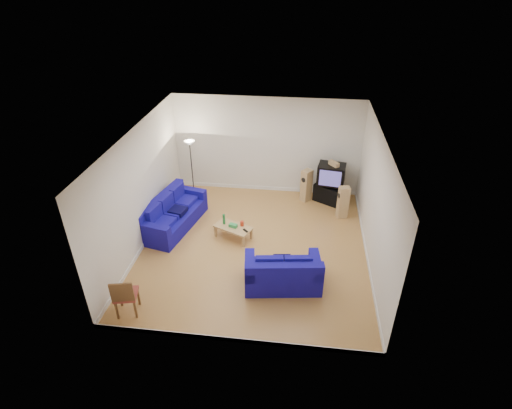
# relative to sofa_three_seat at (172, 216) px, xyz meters

# --- Properties ---
(room) EXTENTS (6.01, 6.51, 3.21)m
(room) POSITION_rel_sofa_three_seat_xyz_m (2.51, -0.71, 1.20)
(room) COLOR #97632E
(room) RESTS_ON ground
(sofa_three_seat) EXTENTS (1.52, 2.54, 0.92)m
(sofa_three_seat) POSITION_rel_sofa_three_seat_xyz_m (0.00, 0.00, 0.00)
(sofa_three_seat) COLOR navy
(sofa_three_seat) RESTS_ON ground
(sofa_loveseat) EXTENTS (1.90, 1.23, 0.89)m
(sofa_loveseat) POSITION_rel_sofa_three_seat_xyz_m (3.38, -2.15, -0.00)
(sofa_loveseat) COLOR navy
(sofa_loveseat) RESTS_ON ground
(coffee_table) EXTENTS (1.15, 0.89, 0.37)m
(coffee_table) POSITION_rel_sofa_three_seat_xyz_m (1.88, -0.37, -0.02)
(coffee_table) COLOR tan
(coffee_table) RESTS_ON ground
(bottle) EXTENTS (0.07, 0.07, 0.30)m
(bottle) POSITION_rel_sofa_three_seat_xyz_m (1.61, -0.26, 0.19)
(bottle) COLOR #197233
(bottle) RESTS_ON coffee_table
(tissue_box) EXTENTS (0.25, 0.18, 0.09)m
(tissue_box) POSITION_rel_sofa_three_seat_xyz_m (1.89, -0.39, 0.08)
(tissue_box) COLOR green
(tissue_box) RESTS_ON coffee_table
(red_canister) EXTENTS (0.14, 0.14, 0.14)m
(red_canister) POSITION_rel_sofa_three_seat_xyz_m (2.12, -0.30, 0.10)
(red_canister) COLOR red
(red_canister) RESTS_ON coffee_table
(remote) EXTENTS (0.16, 0.17, 0.02)m
(remote) POSITION_rel_sofa_three_seat_xyz_m (2.25, -0.54, 0.04)
(remote) COLOR black
(remote) RESTS_ON coffee_table
(tv_stand) EXTENTS (1.09, 0.94, 0.58)m
(tv_stand) POSITION_rel_sofa_three_seat_xyz_m (4.62, 1.99, -0.05)
(tv_stand) COLOR black
(tv_stand) RESTS_ON ground
(av_receiver) EXTENTS (0.46, 0.41, 0.09)m
(av_receiver) POSITION_rel_sofa_three_seat_xyz_m (4.65, 2.01, 0.29)
(av_receiver) COLOR black
(av_receiver) RESTS_ON tv_stand
(television) EXTENTS (0.91, 0.74, 0.64)m
(television) POSITION_rel_sofa_three_seat_xyz_m (4.60, 1.97, 0.65)
(television) COLOR black
(television) RESTS_ON av_receiver
(centre_speaker) EXTENTS (0.34, 0.37, 0.13)m
(centre_speaker) POSITION_rel_sofa_three_seat_xyz_m (4.64, 1.93, 1.04)
(centre_speaker) COLOR tan
(centre_speaker) RESTS_ON television
(speaker_left) EXTENTS (0.39, 0.40, 1.08)m
(speaker_left) POSITION_rel_sofa_three_seat_xyz_m (3.85, 1.99, 0.20)
(speaker_left) COLOR tan
(speaker_left) RESTS_ON ground
(speaker_right) EXTENTS (0.36, 0.31, 1.02)m
(speaker_right) POSITION_rel_sofa_three_seat_xyz_m (4.96, 1.10, 0.17)
(speaker_right) COLOR tan
(speaker_right) RESTS_ON ground
(floor_lamp) EXTENTS (0.34, 0.34, 1.96)m
(floor_lamp) POSITION_rel_sofa_three_seat_xyz_m (0.19, 1.77, 1.28)
(floor_lamp) COLOR black
(floor_lamp) RESTS_ON ground
(dining_chair) EXTENTS (0.57, 0.57, 1.00)m
(dining_chair) POSITION_rel_sofa_three_seat_xyz_m (0.08, -3.48, 0.22)
(dining_chair) COLOR brown
(dining_chair) RESTS_ON ground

